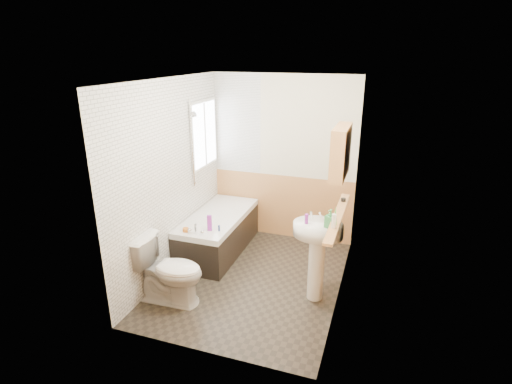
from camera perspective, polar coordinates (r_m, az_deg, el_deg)
floor at (r=5.30m, az=-0.53°, el=-12.32°), size 2.80×2.80×0.00m
ceiling at (r=4.51m, az=-0.64°, el=15.75°), size 2.80×2.80×0.00m
wall_back at (r=6.05m, az=3.85°, el=4.70°), size 2.20×0.02×2.50m
wall_front at (r=3.56m, az=-8.15°, el=-6.51°), size 2.20×0.02×2.50m
wall_left at (r=5.21m, az=-12.18°, el=1.83°), size 0.02×2.80×2.50m
wall_right at (r=4.53m, az=12.78°, el=-0.93°), size 0.02×2.80×2.50m
wainscot_right at (r=4.85m, az=11.85°, el=-9.24°), size 0.01×2.80×1.00m
wainscot_front at (r=3.96m, az=-7.47°, el=-16.16°), size 2.20×0.01×1.00m
wainscot_back at (r=6.26m, az=3.64°, el=-1.99°), size 2.20×0.01×1.00m
tile_cladding_left at (r=5.20m, az=-11.97°, el=1.81°), size 0.01×2.80×2.50m
tile_return_back at (r=6.14m, az=-2.74°, el=9.73°), size 0.75×0.01×1.50m
window at (r=5.90m, az=-7.37°, el=8.19°), size 0.03×0.79×0.99m
bathtub at (r=5.88m, az=-5.41°, el=-5.70°), size 0.70×1.56×0.71m
shower_riser at (r=5.51m, az=-9.07°, el=7.80°), size 0.11×0.08×1.21m
toilet at (r=4.81m, az=-12.31°, el=-10.89°), size 0.84×0.49×0.80m
sink at (r=4.66m, az=8.74°, el=-7.57°), size 0.57×0.46×1.09m
pine_shelf at (r=4.55m, az=11.62°, el=-3.47°), size 0.10×1.46×0.03m
medicine_cabinet at (r=4.36m, az=11.97°, el=5.59°), size 0.16×0.61×0.55m
foam_can at (r=4.20m, az=11.06°, el=-4.10°), size 0.06×0.06×0.15m
green_bottle at (r=4.28m, az=11.27°, el=-3.28°), size 0.05×0.05×0.20m
black_jar at (r=4.97m, az=12.37°, el=-1.09°), size 0.07×0.07×0.04m
soap_bottle at (r=4.44m, az=10.51°, el=-4.42°), size 0.17×0.23×0.10m
clear_bottle at (r=4.49m, az=7.23°, el=-3.82°), size 0.05×0.05×0.11m
blue_gel at (r=5.24m, az=-6.65°, el=-4.42°), size 0.07×0.05×0.21m
cream_jar at (r=5.29m, az=-10.02°, el=-5.35°), size 0.10×0.10×0.05m
orange_bottle at (r=5.24m, az=-5.31°, el=-5.18°), size 0.03×0.03×0.08m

